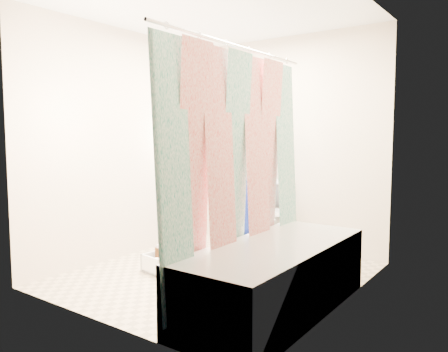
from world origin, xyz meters
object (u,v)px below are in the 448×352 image
Objects in this scene: toilet at (270,216)px; cleaning_caddy at (160,264)px; bathtub at (275,275)px; plumber at (243,174)px.

toilet is 2.45× the size of cleaning_caddy.
bathtub is 0.99× the size of plumber.
bathtub is at bearing -69.12° from toilet.
toilet is 1.40m from cleaning_caddy.
plumber is at bearing 81.51° from cleaning_caddy.
bathtub is 1.34m from cleaning_caddy.
cleaning_caddy is at bearing -47.82° from plumber.
bathtub is 5.46× the size of cleaning_caddy.
plumber is at bearing -124.32° from toilet.
plumber is 1.29m from cleaning_caddy.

